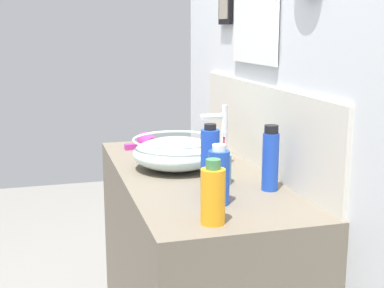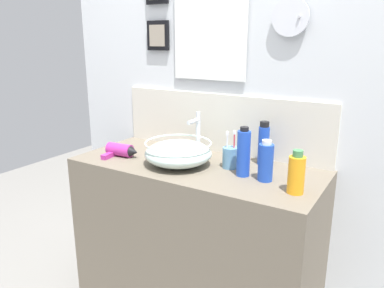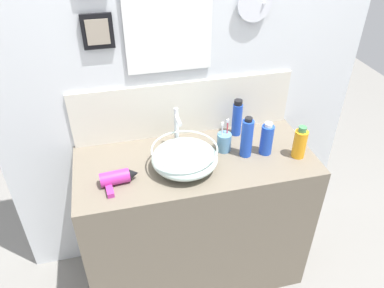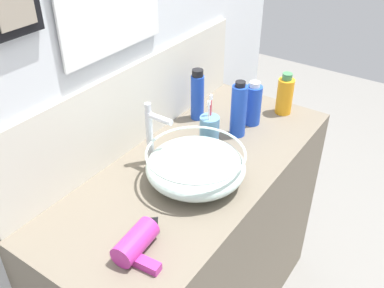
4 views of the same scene
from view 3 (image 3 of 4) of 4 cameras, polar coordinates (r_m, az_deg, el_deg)
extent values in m
plane|color=gray|center=(2.50, 0.48, -18.29)|extent=(6.00, 6.00, 0.00)
cube|color=#6B6051|center=(2.17, 0.54, -11.49)|extent=(1.20, 0.52, 0.86)
cube|color=silver|center=(1.91, -1.50, 13.23)|extent=(1.96, 0.06, 2.59)
cube|color=beige|center=(2.00, -1.15, 5.43)|extent=(1.18, 0.02, 0.31)
cube|color=white|center=(1.81, -3.64, 17.60)|extent=(0.35, 0.01, 0.39)
cube|color=white|center=(1.80, -3.59, 17.53)|extent=(0.41, 0.01, 0.45)
cylinder|color=silver|center=(1.89, 9.55, 20.30)|extent=(0.17, 0.01, 0.17)
cylinder|color=silver|center=(1.91, 10.62, 20.43)|extent=(0.01, 0.06, 0.01)
cube|color=black|center=(1.78, -14.19, 16.29)|extent=(0.14, 0.02, 0.16)
cube|color=gray|center=(1.77, -14.18, 16.20)|extent=(0.10, 0.01, 0.11)
ellipsoid|color=silver|center=(1.79, -1.13, -2.16)|extent=(0.32, 0.32, 0.11)
torus|color=silver|center=(1.76, -1.15, -0.79)|extent=(0.32, 0.32, 0.01)
torus|color=#B2B7BC|center=(1.83, -1.11, -3.49)|extent=(0.12, 0.12, 0.01)
cylinder|color=silver|center=(1.92, -2.37, 2.11)|extent=(0.02, 0.02, 0.20)
cylinder|color=silver|center=(1.83, -2.14, 3.68)|extent=(0.02, 0.09, 0.02)
cylinder|color=silver|center=(1.86, -2.45, 5.06)|extent=(0.02, 0.02, 0.03)
cylinder|color=#B22D8C|center=(1.76, -11.70, -5.04)|extent=(0.14, 0.08, 0.07)
cone|color=black|center=(1.76, -8.91, -4.49)|extent=(0.05, 0.06, 0.06)
cube|color=#B22D8C|center=(1.73, -12.45, -6.81)|extent=(0.04, 0.09, 0.02)
cylinder|color=#598CB2|center=(1.92, 4.91, 0.28)|extent=(0.07, 0.07, 0.10)
cylinder|color=#D83F4C|center=(1.91, 5.34, 1.28)|extent=(0.01, 0.01, 0.16)
cube|color=white|center=(1.87, 5.48, 3.52)|extent=(0.01, 0.01, 0.02)
cylinder|color=white|center=(1.90, 4.55, 0.91)|extent=(0.01, 0.01, 0.15)
cube|color=white|center=(1.85, 4.67, 3.07)|extent=(0.01, 0.01, 0.02)
cylinder|color=blue|center=(2.03, 6.86, 3.72)|extent=(0.05, 0.05, 0.18)
cylinder|color=black|center=(1.98, 7.07, 6.31)|extent=(0.04, 0.04, 0.03)
cylinder|color=blue|center=(1.92, 11.30, 0.64)|extent=(0.06, 0.06, 0.16)
cylinder|color=silver|center=(1.87, 11.61, 2.89)|extent=(0.04, 0.04, 0.02)
cylinder|color=blue|center=(1.87, 8.34, 0.85)|extent=(0.06, 0.06, 0.20)
cylinder|color=black|center=(1.81, 8.64, 3.72)|extent=(0.04, 0.04, 0.02)
cylinder|color=orange|center=(1.94, 16.08, 0.01)|extent=(0.07, 0.07, 0.15)
cylinder|color=#3F7F4C|center=(1.89, 16.51, 2.17)|extent=(0.04, 0.04, 0.03)
camera|label=1|loc=(2.44, 50.64, 6.89)|focal=50.00mm
camera|label=2|loc=(1.37, 65.73, -12.89)|focal=35.00mm
camera|label=4|loc=(1.02, -49.43, 7.70)|focal=40.00mm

